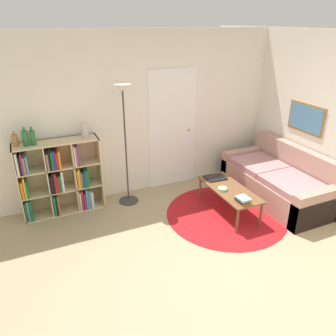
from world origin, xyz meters
TOP-DOWN VIEW (x-y plane):
  - ground_plane at (0.00, 0.00)m, footprint 14.00×14.00m
  - wall_back at (0.02, 2.49)m, footprint 7.43×0.11m
  - wall_right at (2.24, 1.23)m, footprint 0.08×5.46m
  - rug at (0.71, 1.14)m, footprint 1.81×1.81m
  - bookshelf at (-1.53, 2.28)m, footprint 1.18×0.34m
  - floor_lamp at (-0.51, 2.14)m, footprint 0.31×0.31m
  - couch at (1.81, 1.25)m, footprint 0.91×1.89m
  - coffee_table at (0.78, 1.20)m, footprint 0.48×1.12m
  - laptop at (0.77, 1.58)m, footprint 0.34×0.27m
  - bowl at (0.65, 1.19)m, footprint 0.14×0.14m
  - book_stack_on_table at (0.71, 0.77)m, footprint 0.16×0.19m
  - bottle_left at (-2.01, 2.29)m, footprint 0.07×0.07m
  - bottle_middle at (-1.88, 2.26)m, footprint 0.08×0.08m
  - bottle_right at (-1.79, 2.26)m, footprint 0.08×0.08m
  - vase_on_shelf at (-1.07, 2.27)m, footprint 0.10×0.10m

SIDE VIEW (x-z plane):
  - ground_plane at x=0.00m, z-range 0.00..0.00m
  - rug at x=0.71m, z-range 0.00..0.01m
  - couch at x=1.81m, z-range -0.14..0.70m
  - coffee_table at x=0.78m, z-range 0.16..0.57m
  - laptop at x=0.77m, z-range 0.41..0.43m
  - bowl at x=0.65m, z-range 0.41..0.44m
  - book_stack_on_table at x=0.71m, z-range 0.41..0.49m
  - bookshelf at x=-1.53m, z-range -0.01..1.12m
  - bottle_left at x=-2.01m, z-range 1.11..1.32m
  - vase_on_shelf at x=-1.07m, z-range 1.13..1.34m
  - bottle_right at x=-1.79m, z-range 1.11..1.37m
  - bottle_middle at x=-1.88m, z-range 1.11..1.37m
  - wall_back at x=0.02m, z-range -0.01..2.59m
  - wall_right at x=2.24m, z-range 0.00..2.60m
  - floor_lamp at x=-0.51m, z-range 0.48..2.37m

